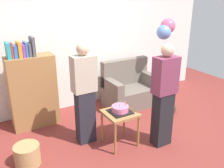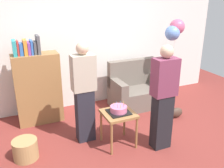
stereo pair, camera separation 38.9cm
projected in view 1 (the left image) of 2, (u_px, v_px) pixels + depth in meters
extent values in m
plane|color=maroon|center=(140.00, 149.00, 3.89)|extent=(8.00, 8.00, 0.00)
cube|color=silver|center=(84.00, 42.00, 5.08)|extent=(6.00, 0.10, 2.70)
cube|color=#6B6056|center=(131.00, 96.00, 5.34)|extent=(1.10, 0.70, 0.40)
cube|color=#6B6056|center=(125.00, 72.00, 5.39)|extent=(1.10, 0.16, 0.56)
cube|color=#6B6056|center=(112.00, 86.00, 5.01)|extent=(0.16, 0.70, 0.24)
cube|color=#6B6056|center=(149.00, 79.00, 5.45)|extent=(0.16, 0.70, 0.24)
cube|color=olive|center=(33.00, 92.00, 4.38)|extent=(0.80, 0.36, 1.30)
cube|color=teal|center=(8.00, 50.00, 3.96)|extent=(0.06, 0.25, 0.26)
cube|color=red|center=(12.00, 50.00, 3.99)|extent=(0.03, 0.17, 0.25)
cube|color=#3366B7|center=(15.00, 51.00, 4.02)|extent=(0.06, 0.19, 0.21)
cube|color=orange|center=(19.00, 49.00, 4.04)|extent=(0.06, 0.23, 0.26)
cube|color=#7F3D93|center=(23.00, 50.00, 4.07)|extent=(0.05, 0.24, 0.21)
cube|color=#3366B7|center=(26.00, 49.00, 4.09)|extent=(0.04, 0.22, 0.24)
cube|color=#4C4C51|center=(29.00, 50.00, 4.12)|extent=(0.05, 0.21, 0.22)
cube|color=#4C4C51|center=(32.00, 46.00, 4.13)|extent=(0.05, 0.25, 0.32)
cube|color=olive|center=(120.00, 113.00, 3.83)|extent=(0.48, 0.48, 0.04)
cylinder|color=olive|center=(115.00, 139.00, 3.66)|extent=(0.04, 0.04, 0.53)
cylinder|color=olive|center=(138.00, 132.00, 3.86)|extent=(0.04, 0.04, 0.53)
cylinder|color=olive|center=(102.00, 127.00, 4.00)|extent=(0.04, 0.04, 0.53)
cylinder|color=olive|center=(124.00, 120.00, 4.20)|extent=(0.04, 0.04, 0.53)
cube|color=black|center=(120.00, 112.00, 3.82)|extent=(0.32, 0.32, 0.02)
cylinder|color=#D66B93|center=(120.00, 109.00, 3.80)|extent=(0.26, 0.26, 0.09)
cylinder|color=#F2CC4C|center=(125.00, 103.00, 3.81)|extent=(0.01, 0.01, 0.06)
cylinder|color=#66B2E5|center=(121.00, 102.00, 3.84)|extent=(0.01, 0.01, 0.06)
cylinder|color=#66B2E5|center=(117.00, 103.00, 3.83)|extent=(0.01, 0.01, 0.05)
cylinder|color=#F2CC4C|center=(115.00, 104.00, 3.79)|extent=(0.01, 0.01, 0.06)
cylinder|color=#66B2E5|center=(116.00, 105.00, 3.73)|extent=(0.01, 0.01, 0.06)
cylinder|color=#EA668C|center=(119.00, 106.00, 3.71)|extent=(0.01, 0.01, 0.06)
cylinder|color=#F2CC4C|center=(122.00, 106.00, 3.71)|extent=(0.01, 0.01, 0.06)
cylinder|color=#EA668C|center=(126.00, 105.00, 3.76)|extent=(0.01, 0.01, 0.06)
cube|color=#23232D|center=(85.00, 117.00, 3.95)|extent=(0.28, 0.20, 0.88)
cube|color=#B2A893|center=(84.00, 74.00, 3.70)|extent=(0.36, 0.22, 0.56)
sphere|color=#D1A889|center=(83.00, 49.00, 3.57)|extent=(0.19, 0.19, 0.19)
cube|color=black|center=(162.00, 119.00, 3.88)|extent=(0.28, 0.20, 0.88)
cube|color=#75334C|center=(166.00, 75.00, 3.63)|extent=(0.36, 0.22, 0.56)
sphere|color=#D1A889|center=(168.00, 50.00, 3.50)|extent=(0.19, 0.19, 0.19)
cylinder|color=#A88451|center=(27.00, 155.00, 3.49)|extent=(0.36, 0.36, 0.30)
ellipsoid|color=#473328|center=(171.00, 110.00, 4.95)|extent=(0.28, 0.14, 0.20)
cylinder|color=silver|center=(164.00, 69.00, 5.28)|extent=(0.00, 0.00, 1.53)
sphere|color=#668ED6|center=(164.00, 32.00, 5.03)|extent=(0.30, 0.30, 0.30)
sphere|color=#D65B84|center=(168.00, 26.00, 5.07)|extent=(0.30, 0.30, 0.30)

